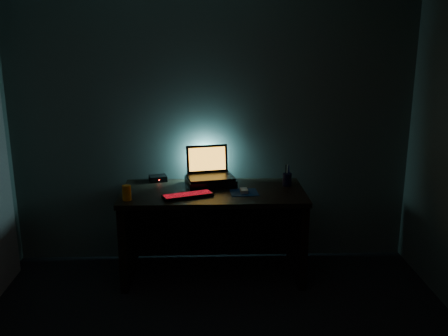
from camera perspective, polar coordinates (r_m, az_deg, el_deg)
name	(u,v)px	position (r m, az deg, el deg)	size (l,w,h in m)	color
room	(217,193)	(2.40, -0.79, -2.86)	(3.50, 4.00, 2.50)	black
desk	(213,218)	(4.23, -1.26, -5.72)	(1.50, 0.70, 0.75)	black
riser	(210,181)	(4.24, -1.56, -1.55)	(0.40, 0.30, 0.06)	black
laptop	(209,170)	(4.27, -1.72, -0.20)	(0.42, 0.35, 0.26)	black
keyboard	(188,195)	(3.95, -4.17, -3.13)	(0.42, 0.26, 0.02)	black
mousepad	(244,193)	(4.04, 2.30, -2.82)	(0.22, 0.20, 0.00)	navy
mouse	(244,191)	(4.04, 2.30, -2.60)	(0.06, 0.09, 0.03)	#939297
pen_cup	(287,180)	(4.24, 7.22, -1.32)	(0.08, 0.08, 0.11)	black
juice_glass	(127,193)	(3.92, -11.06, -2.79)	(0.07, 0.07, 0.12)	orange
router	(158,178)	(4.39, -7.55, -1.18)	(0.17, 0.15, 0.05)	black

